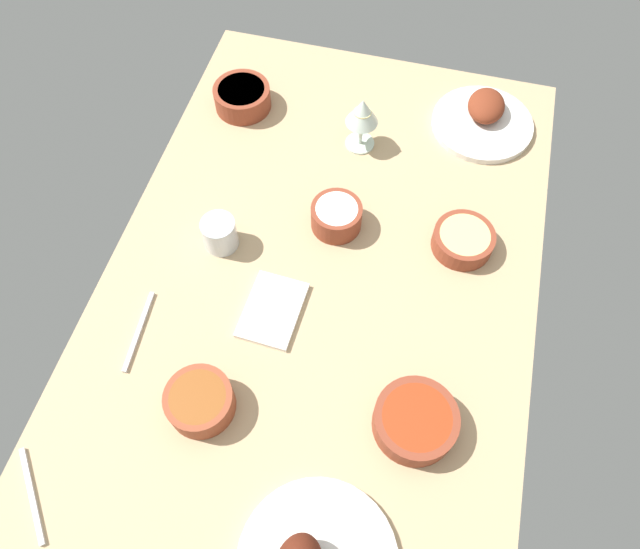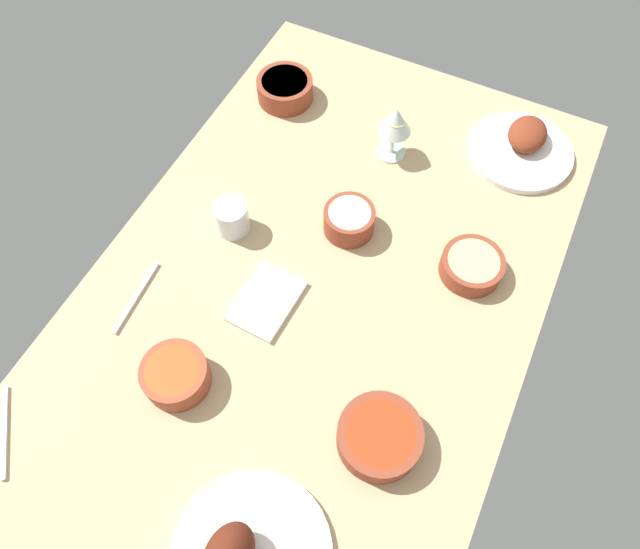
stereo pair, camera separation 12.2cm
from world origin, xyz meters
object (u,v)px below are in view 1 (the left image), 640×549
(bowl_sauce, at_px, (415,421))
(water_tumbler, at_px, (220,234))
(bowl_potatoes, at_px, (463,240))
(wine_glass, at_px, (364,114))
(plate_far_side, at_px, (484,117))
(bowl_soup, at_px, (200,401))
(bowl_cream, at_px, (337,216))
(bowl_pasta, at_px, (242,97))
(fork_loose, at_px, (32,495))
(spoon_loose, at_px, (139,331))
(folded_napkin, at_px, (272,310))

(bowl_sauce, relative_size, water_tumbler, 2.04)
(bowl_potatoes, height_order, wine_glass, wine_glass)
(plate_far_side, xyz_separation_m, bowl_soup, (-0.85, 0.42, 0.01))
(bowl_cream, bearing_deg, bowl_pasta, 46.90)
(bowl_potatoes, height_order, bowl_cream, bowl_cream)
(bowl_pasta, bearing_deg, bowl_soup, -167.60)
(bowl_soup, xyz_separation_m, bowl_pasta, (0.76, 0.17, -0.00))
(bowl_potatoes, xyz_separation_m, water_tumbler, (-0.12, 0.51, 0.01))
(bowl_potatoes, bearing_deg, water_tumbler, 103.60)
(water_tumbler, relative_size, fork_loose, 0.43)
(bowl_sauce, distance_m, spoon_loose, 0.57)
(folded_napkin, bearing_deg, bowl_sauce, -116.59)
(wine_glass, relative_size, spoon_loose, 0.80)
(plate_far_side, bearing_deg, bowl_pasta, 98.76)
(bowl_cream, height_order, water_tumbler, water_tumbler)
(bowl_sauce, bearing_deg, bowl_potatoes, -4.56)
(bowl_cream, bearing_deg, folded_napkin, 162.25)
(wine_glass, bearing_deg, bowl_potatoes, -130.18)
(bowl_potatoes, distance_m, bowl_cream, 0.28)
(fork_loose, bearing_deg, bowl_cream, 111.60)
(bowl_soup, relative_size, water_tumbler, 1.68)
(folded_napkin, height_order, spoon_loose, folded_napkin)
(plate_far_side, relative_size, bowl_pasta, 1.76)
(plate_far_side, bearing_deg, fork_loose, 148.51)
(spoon_loose, bearing_deg, folded_napkin, 109.72)
(bowl_sauce, distance_m, folded_napkin, 0.36)
(fork_loose, bearing_deg, water_tumbler, 126.06)
(bowl_cream, distance_m, folded_napkin, 0.25)
(plate_far_side, bearing_deg, wine_glass, 117.18)
(bowl_sauce, relative_size, folded_napkin, 0.99)
(folded_napkin, bearing_deg, fork_loose, 145.85)
(fork_loose, relative_size, spoon_loose, 1.00)
(bowl_sauce, relative_size, spoon_loose, 0.88)
(folded_napkin, relative_size, spoon_loose, 0.88)
(bowl_potatoes, relative_size, fork_loose, 0.75)
(water_tumbler, height_order, folded_napkin, water_tumbler)
(plate_far_side, xyz_separation_m, bowl_potatoes, (-0.37, 0.00, 0.01))
(bowl_cream, bearing_deg, spoon_loose, 137.36)
(wine_glass, bearing_deg, spoon_loose, 151.34)
(bowl_potatoes, relative_size, spoon_loose, 0.75)
(water_tumbler, xyz_separation_m, spoon_loose, (-0.24, 0.09, -0.03))
(bowl_soup, distance_m, bowl_cream, 0.49)
(plate_far_side, bearing_deg, bowl_cream, 144.27)
(plate_far_side, relative_size, spoon_loose, 1.41)
(bowl_soup, height_order, water_tumbler, water_tumbler)
(plate_far_side, bearing_deg, bowl_sauce, 177.46)
(bowl_pasta, height_order, fork_loose, bowl_pasta)
(bowl_sauce, xyz_separation_m, spoon_loose, (0.05, 0.57, -0.03))
(spoon_loose, bearing_deg, water_tumbler, 154.67)
(plate_far_side, height_order, wine_glass, wine_glass)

